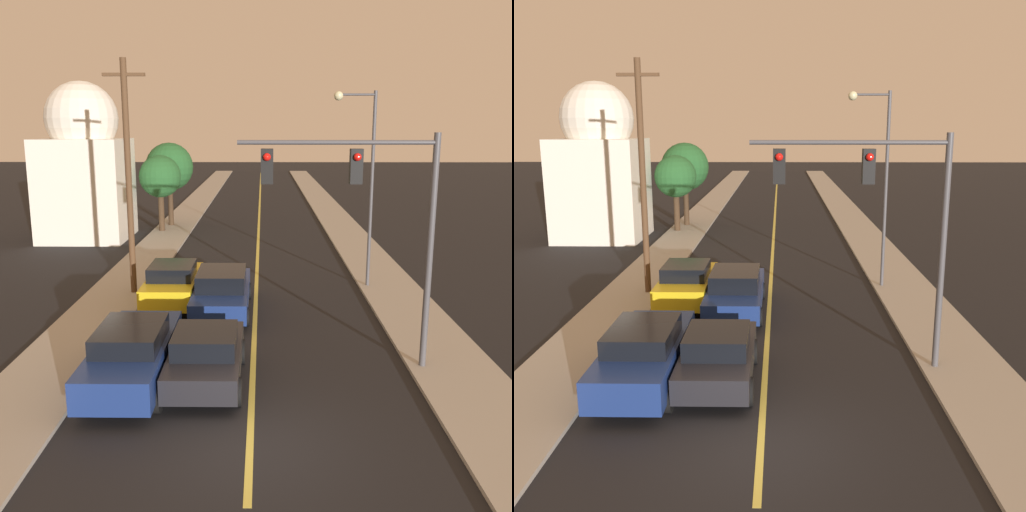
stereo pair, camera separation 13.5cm
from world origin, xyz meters
The scene contains 14 objects.
ground_plane centered at (0.00, 0.00, 0.00)m, with size 200.00×200.00×0.00m, color black.
road_surface centered at (0.00, 36.00, 0.01)m, with size 8.63×80.00×0.01m.
sidewalk_left centered at (-5.57, 36.00, 0.06)m, with size 2.50×80.00×0.12m.
sidewalk_right centered at (5.57, 36.00, 0.06)m, with size 2.50×80.00×0.12m.
car_near_lane_front centered at (-1.21, 3.07, 0.78)m, with size 1.95×4.08×1.50m.
car_near_lane_second centered at (-1.21, 9.06, 0.80)m, with size 2.05×5.09×1.59m.
car_outer_lane_front centered at (-3.11, 3.02, 0.87)m, with size 1.96×5.05×1.65m.
car_outer_lane_second centered at (-3.11, 9.86, 0.85)m, with size 1.96×4.42×1.63m.
traffic_signal_mast centered at (3.06, 4.02, 4.67)m, with size 5.21×0.42×6.35m.
streetlamp_right centered at (4.31, 12.29, 5.08)m, with size 1.70×0.36×7.87m.
utility_pole_left centered at (-4.92, 11.17, 4.78)m, with size 1.60×0.24×8.98m.
tree_left_near centered at (-6.19, 25.09, 3.53)m, with size 2.64×2.64×4.77m.
tree_left_far centered at (-5.94, 27.25, 4.00)m, with size 3.15×3.15×5.48m.
domed_building_left centered at (-10.28, 23.02, 4.38)m, with size 4.92×4.92×9.20m.
Camera 1 is at (0.26, -10.85, 6.61)m, focal length 40.00 mm.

